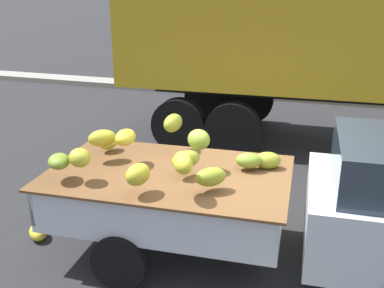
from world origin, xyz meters
TOP-DOWN VIEW (x-y plane):
  - ground at (0.00, 0.00)m, footprint 220.00×220.00m
  - curb_strip at (0.00, 8.39)m, footprint 80.00×0.80m
  - pickup_truck at (1.07, 0.02)m, footprint 5.13×2.03m
  - fallen_banana_bunch_near_tailgate at (-2.66, -0.36)m, footprint 0.40×0.40m

SIDE VIEW (x-z plane):
  - ground at x=0.00m, z-range 0.00..0.00m
  - curb_strip at x=0.00m, z-range 0.00..0.16m
  - fallen_banana_bunch_near_tailgate at x=-2.66m, z-range 0.00..0.19m
  - pickup_truck at x=1.07m, z-range 0.04..1.74m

